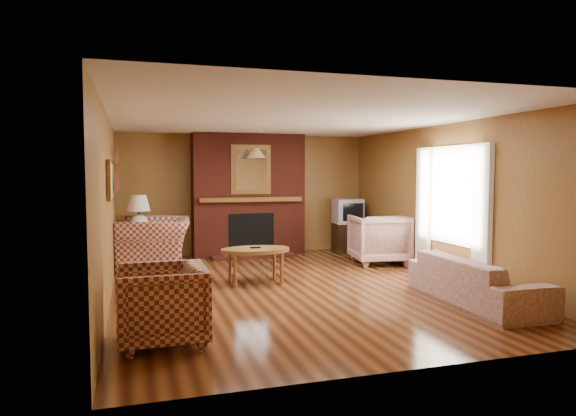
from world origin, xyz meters
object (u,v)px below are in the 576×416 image
object	(u,v)px
floral_armchair	(379,239)
coffee_table	(255,252)
floral_sofa	(476,280)
side_table	(139,249)
fireplace	(249,196)
tv_stand	(347,237)
table_lamp	(139,212)
plaid_armchair	(162,304)
plaid_loveseat	(155,244)
crt_tv	(348,211)

from	to	relation	value
floral_armchair	coffee_table	bearing A→B (deg)	30.05
floral_sofa	side_table	bearing A→B (deg)	46.47
fireplace	tv_stand	xyz separation A→B (m)	(2.05, -0.18, -0.89)
coffee_table	table_lamp	world-z (taller)	table_lamp
plaid_armchair	table_lamp	bearing A→B (deg)	-178.15
plaid_loveseat	coffee_table	world-z (taller)	plaid_loveseat
floral_armchair	coffee_table	xyz separation A→B (m)	(-2.52, -0.98, 0.02)
side_table	tv_stand	size ratio (longest dim) A/B	0.99
coffee_table	floral_armchair	bearing A→B (deg)	21.22
floral_sofa	floral_armchair	xyz separation A→B (m)	(0.15, 2.95, 0.15)
plaid_armchair	coffee_table	distance (m)	2.80
coffee_table	tv_stand	size ratio (longest dim) A/B	1.74
floral_sofa	floral_armchair	world-z (taller)	floral_armchair
fireplace	floral_armchair	distance (m)	2.71
coffee_table	side_table	size ratio (longest dim) A/B	1.76
side_table	table_lamp	world-z (taller)	table_lamp
fireplace	floral_sofa	bearing A→B (deg)	-67.34
fireplace	crt_tv	xyz separation A→B (m)	(2.05, -0.19, -0.34)
plaid_loveseat	plaid_armchair	bearing A→B (deg)	4.24
crt_tv	plaid_armchair	bearing A→B (deg)	-130.02
floral_armchair	side_table	distance (m)	4.29
coffee_table	crt_tv	distance (m)	3.49
floral_armchair	side_table	size ratio (longest dim) A/B	1.66
plaid_armchair	side_table	world-z (taller)	plaid_armchair
side_table	crt_tv	world-z (taller)	crt_tv
plaid_loveseat	table_lamp	distance (m)	0.73
table_lamp	floral_armchair	bearing A→B (deg)	-14.40
plaid_loveseat	tv_stand	distance (m)	3.98
plaid_loveseat	crt_tv	bearing A→B (deg)	107.25
floral_armchair	tv_stand	world-z (taller)	floral_armchair
plaid_armchair	floral_armchair	bearing A→B (deg)	129.86
table_lamp	tv_stand	size ratio (longest dim) A/B	1.11
coffee_table	side_table	bearing A→B (deg)	128.53
fireplace	tv_stand	world-z (taller)	fireplace
fireplace	floral_sofa	distance (m)	5.01
floral_sofa	tv_stand	size ratio (longest dim) A/B	3.42
side_table	table_lamp	distance (m)	0.66
plaid_armchair	tv_stand	xyz separation A→B (m)	(4.00, 4.77, -0.09)
fireplace	tv_stand	size ratio (longest dim) A/B	4.06
plaid_loveseat	table_lamp	xyz separation A→B (m)	(-0.25, 0.45, 0.52)
plaid_loveseat	crt_tv	size ratio (longest dim) A/B	2.23
crt_tv	coffee_table	bearing A→B (deg)	-136.53
plaid_armchair	floral_sofa	size ratio (longest dim) A/B	0.42
floral_sofa	plaid_loveseat	bearing A→B (deg)	48.06
tv_stand	crt_tv	bearing A→B (deg)	-85.61
plaid_loveseat	floral_sofa	distance (m)	5.17
plaid_armchair	side_table	bearing A→B (deg)	-178.15
fireplace	floral_sofa	size ratio (longest dim) A/B	1.19
coffee_table	crt_tv	xyz separation A→B (m)	(2.52, 2.39, 0.38)
floral_armchair	crt_tv	size ratio (longest dim) A/B	1.63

